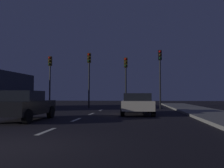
{
  "coord_description": "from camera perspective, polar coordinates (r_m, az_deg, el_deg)",
  "views": [
    {
      "loc": [
        3.13,
        -5.16,
        1.22
      ],
      "look_at": [
        0.91,
        14.03,
        2.14
      ],
      "focal_mm": 37.97,
      "sensor_mm": 36.0,
      "label": 1
    }
  ],
  "objects": [
    {
      "name": "ground_plane",
      "position": [
        12.62,
        -7.9,
        -8.25
      ],
      "size": [
        80.0,
        80.0,
        0.0
      ],
      "primitive_type": "plane",
      "color": "black"
    },
    {
      "name": "lane_stripe_second",
      "position": [
        8.46,
        -15.51,
        -10.91
      ],
      "size": [
        0.16,
        1.6,
        0.01
      ],
      "primitive_type": "cube",
      "color": "silver",
      "rests_on": "ground_plane"
    },
    {
      "name": "lane_stripe_third",
      "position": [
        12.04,
        -8.62,
        -8.5
      ],
      "size": [
        0.16,
        1.6,
        0.01
      ],
      "primitive_type": "cube",
      "color": "silver",
      "rests_on": "ground_plane"
    },
    {
      "name": "lane_stripe_fourth",
      "position": [
        15.73,
        -4.95,
        -7.15
      ],
      "size": [
        0.16,
        1.6,
        0.01
      ],
      "primitive_type": "cube",
      "color": "silver",
      "rests_on": "ground_plane"
    },
    {
      "name": "lane_stripe_fifth",
      "position": [
        19.45,
        -2.7,
        -6.3
      ],
      "size": [
        0.16,
        1.6,
        0.01
      ],
      "primitive_type": "cube",
      "color": "silver",
      "rests_on": "ground_plane"
    },
    {
      "name": "traffic_signal_far_left",
      "position": [
        23.26,
        -14.73,
        2.87
      ],
      "size": [
        0.32,
        0.38,
        4.92
      ],
      "color": "#2D2D30",
      "rests_on": "ground_plane"
    },
    {
      "name": "traffic_signal_center_left",
      "position": [
        22.18,
        -5.56,
        3.45
      ],
      "size": [
        0.32,
        0.38,
        5.16
      ],
      "color": "black",
      "rests_on": "ground_plane"
    },
    {
      "name": "traffic_signal_center_right",
      "position": [
        21.69,
        3.33,
        2.74
      ],
      "size": [
        0.32,
        0.38,
        4.67
      ],
      "color": "black",
      "rests_on": "ground_plane"
    },
    {
      "name": "traffic_signal_far_right",
      "position": [
        21.78,
        11.49,
        3.83
      ],
      "size": [
        0.32,
        0.38,
        5.29
      ],
      "color": "black",
      "rests_on": "ground_plane"
    },
    {
      "name": "car_stopped_ahead",
      "position": [
        15.27,
        6.06,
        -4.65
      ],
      "size": [
        2.13,
        4.33,
        1.34
      ],
      "color": "beige",
      "rests_on": "ground_plane"
    },
    {
      "name": "car_adjacent_lane",
      "position": [
        12.23,
        -20.61,
        -4.81
      ],
      "size": [
        1.94,
        3.82,
        1.44
      ],
      "color": "black",
      "rests_on": "ground_plane"
    }
  ]
}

